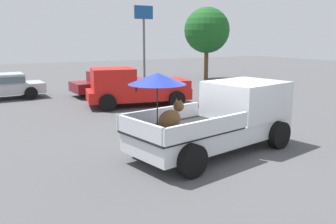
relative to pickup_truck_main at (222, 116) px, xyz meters
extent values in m
plane|color=#4C4C4F|center=(-0.36, -0.07, -0.99)|extent=(80.00, 80.00, 0.00)
cylinder|color=black|center=(1.20, 1.19, -0.59)|extent=(0.84, 0.41, 0.80)
cylinder|color=black|center=(1.52, -0.75, -0.59)|extent=(0.84, 0.41, 0.80)
cylinder|color=black|center=(-2.25, 0.61, -0.59)|extent=(0.84, 0.41, 0.80)
cylinder|color=black|center=(-1.93, -1.33, -0.59)|extent=(0.84, 0.41, 0.80)
cube|color=silver|center=(-0.36, -0.07, -0.42)|extent=(5.23, 2.60, 0.50)
cube|color=silver|center=(1.02, 0.16, 0.37)|extent=(2.38, 2.18, 1.08)
cube|color=#4C606B|center=(2.00, 0.33, 0.57)|extent=(0.34, 1.71, 0.64)
cube|color=black|center=(-1.50, -0.26, -0.14)|extent=(3.07, 2.28, 0.06)
cube|color=silver|center=(-1.65, 0.65, 0.09)|extent=(2.78, 0.56, 0.40)
cube|color=silver|center=(-1.35, -1.17, 0.09)|extent=(2.78, 0.56, 0.40)
cube|color=silver|center=(-2.83, -0.49, 0.09)|extent=(0.40, 1.83, 0.40)
ellipsoid|color=brown|center=(-1.88, -0.23, 0.15)|extent=(0.72, 0.43, 0.52)
sphere|color=brown|center=(-1.58, -0.18, 0.47)|extent=(0.32, 0.32, 0.28)
cone|color=brown|center=(-1.59, -0.11, 0.61)|extent=(0.10, 0.10, 0.12)
cone|color=brown|center=(-1.57, -0.26, 0.61)|extent=(0.10, 0.10, 0.12)
cylinder|color=black|center=(-2.22, -0.21, 0.51)|extent=(0.03, 0.03, 1.23)
cone|color=#1E33B7|center=(-2.22, -0.21, 1.22)|extent=(1.64, 1.64, 0.28)
cylinder|color=black|center=(-0.86, 6.86, -0.61)|extent=(0.80, 0.43, 0.76)
cylinder|color=black|center=(-0.43, 8.71, -0.61)|extent=(0.80, 0.43, 0.76)
cylinder|color=black|center=(2.25, 6.14, -0.61)|extent=(0.80, 0.43, 0.76)
cylinder|color=black|center=(2.69, 7.99, -0.61)|extent=(0.80, 0.43, 0.76)
cube|color=red|center=(0.91, 7.43, -0.44)|extent=(5.08, 2.84, 0.50)
cube|color=red|center=(-0.26, 7.70, 0.31)|extent=(2.26, 2.18, 1.00)
cube|color=red|center=(1.89, 7.20, 0.01)|extent=(3.04, 2.37, 0.40)
cylinder|color=black|center=(2.29, 12.02, -0.66)|extent=(0.66, 0.23, 0.66)
cylinder|color=black|center=(2.32, 10.26, -0.66)|extent=(0.66, 0.23, 0.66)
cylinder|color=black|center=(-0.41, 11.97, -0.66)|extent=(0.66, 0.23, 0.66)
cylinder|color=black|center=(-0.38, 10.21, -0.66)|extent=(0.66, 0.23, 0.66)
cube|color=maroon|center=(0.95, 11.11, -0.44)|extent=(4.33, 1.83, 0.52)
cube|color=maroon|center=(0.85, 11.11, 0.06)|extent=(2.13, 1.64, 0.56)
cube|color=#4C606B|center=(0.85, 11.11, 0.06)|extent=(2.07, 1.71, 0.32)
cylinder|color=black|center=(-3.23, 11.79, -0.66)|extent=(0.66, 0.23, 0.66)
cylinder|color=black|center=(-3.25, 13.55, -0.66)|extent=(0.66, 0.23, 0.66)
cube|color=#ADB2B7|center=(-4.59, 12.65, -0.44)|extent=(4.32, 1.81, 0.52)
cube|color=#ADB2B7|center=(-4.49, 12.65, 0.06)|extent=(2.12, 1.62, 0.56)
cube|color=#4C606B|center=(-4.49, 12.65, 0.06)|extent=(2.06, 1.70, 0.32)
cylinder|color=#59595B|center=(5.10, 15.20, 1.24)|extent=(0.16, 0.16, 4.45)
cube|color=#194C8C|center=(5.10, 15.20, 3.91)|extent=(1.40, 0.12, 0.90)
cylinder|color=brown|center=(10.37, 14.96, 0.27)|extent=(0.32, 0.32, 2.52)
sphere|color=#19561E|center=(10.37, 14.96, 2.75)|extent=(3.48, 3.48, 3.48)
camera|label=1|loc=(-6.35, -7.83, 2.19)|focal=38.27mm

